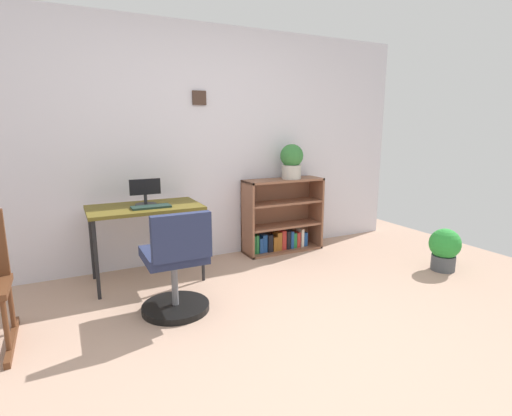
{
  "coord_description": "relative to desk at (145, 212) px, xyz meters",
  "views": [
    {
      "loc": [
        -1.21,
        -1.82,
        1.4
      ],
      "look_at": [
        0.38,
        1.36,
        0.66
      ],
      "focal_mm": 27.44,
      "sensor_mm": 36.0,
      "label": 1
    }
  ],
  "objects": [
    {
      "name": "keyboard",
      "position": [
        0.04,
        -0.1,
        0.07
      ],
      "size": [
        0.34,
        0.15,
        0.02
      ],
      "primitive_type": "cube",
      "color": "#1B2F28",
      "rests_on": "desk"
    },
    {
      "name": "monitor",
      "position": [
        0.02,
        0.03,
        0.17
      ],
      "size": [
        0.27,
        0.19,
        0.24
      ],
      "color": "#262628",
      "rests_on": "desk"
    },
    {
      "name": "ground_plane",
      "position": [
        0.57,
        -1.72,
        -0.64
      ],
      "size": [
        6.24,
        6.24,
        0.0
      ],
      "primitive_type": "plane",
      "color": "tan"
    },
    {
      "name": "potted_plant_floor",
      "position": [
        2.68,
        -1.06,
        -0.42
      ],
      "size": [
        0.3,
        0.3,
        0.42
      ],
      "color": "#474C51",
      "rests_on": "ground_plane"
    },
    {
      "name": "wall_back",
      "position": [
        0.57,
        0.43,
        0.56
      ],
      "size": [
        5.2,
        0.12,
        2.42
      ],
      "color": "silver",
      "rests_on": "ground_plane"
    },
    {
      "name": "desk",
      "position": [
        0.0,
        0.0,
        0.0
      ],
      "size": [
        0.99,
        0.57,
        0.7
      ],
      "color": "brown",
      "rests_on": "ground_plane"
    },
    {
      "name": "bookshelf_low",
      "position": [
        1.56,
        0.24,
        -0.29
      ],
      "size": [
        0.92,
        0.3,
        0.83
      ],
      "color": "brown",
      "rests_on": "ground_plane"
    },
    {
      "name": "potted_plant_on_shelf",
      "position": [
        1.66,
        0.18,
        0.39
      ],
      "size": [
        0.26,
        0.26,
        0.39
      ],
      "color": "#B7B2A8",
      "rests_on": "bookshelf_low"
    },
    {
      "name": "office_chair",
      "position": [
        0.06,
        -0.79,
        -0.29
      ],
      "size": [
        0.52,
        0.55,
        0.82
      ],
      "color": "black",
      "rests_on": "ground_plane"
    }
  ]
}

